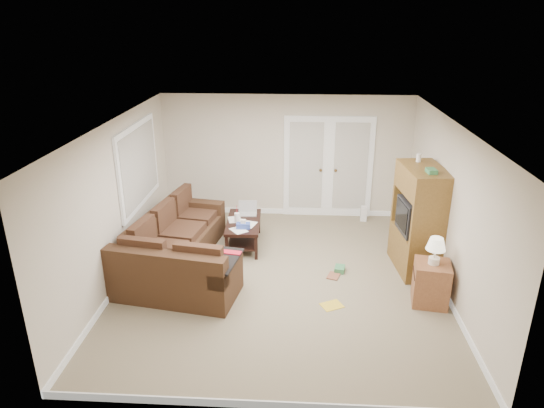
# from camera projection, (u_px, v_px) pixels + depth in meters

# --- Properties ---
(floor) EXTENTS (5.50, 5.50, 0.00)m
(floor) POSITION_uv_depth(u_px,v_px,m) (280.00, 279.00, 7.73)
(floor) COLOR gray
(floor) RESTS_ON ground
(ceiling) EXTENTS (5.00, 5.50, 0.02)m
(ceiling) POSITION_uv_depth(u_px,v_px,m) (281.00, 124.00, 6.82)
(ceiling) COLOR silver
(ceiling) RESTS_ON wall_back
(wall_left) EXTENTS (0.02, 5.50, 2.50)m
(wall_left) POSITION_uv_depth(u_px,v_px,m) (118.00, 203.00, 7.42)
(wall_left) COLOR beige
(wall_left) RESTS_ON floor
(wall_right) EXTENTS (0.02, 5.50, 2.50)m
(wall_right) POSITION_uv_depth(u_px,v_px,m) (450.00, 210.00, 7.14)
(wall_right) COLOR beige
(wall_right) RESTS_ON floor
(wall_back) EXTENTS (5.00, 0.02, 2.50)m
(wall_back) POSITION_uv_depth(u_px,v_px,m) (286.00, 157.00, 9.84)
(wall_back) COLOR beige
(wall_back) RESTS_ON floor
(wall_front) EXTENTS (5.00, 0.02, 2.50)m
(wall_front) POSITION_uv_depth(u_px,v_px,m) (269.00, 310.00, 4.72)
(wall_front) COLOR beige
(wall_front) RESTS_ON floor
(baseboards) EXTENTS (5.00, 5.50, 0.10)m
(baseboards) POSITION_uv_depth(u_px,v_px,m) (280.00, 276.00, 7.71)
(baseboards) COLOR silver
(baseboards) RESTS_ON floor
(french_doors) EXTENTS (1.80, 0.05, 2.13)m
(french_doors) POSITION_uv_depth(u_px,v_px,m) (328.00, 168.00, 9.83)
(french_doors) COLOR silver
(french_doors) RESTS_ON floor
(window_left) EXTENTS (0.05, 1.92, 1.42)m
(window_left) POSITION_uv_depth(u_px,v_px,m) (139.00, 165.00, 8.23)
(window_left) COLOR silver
(window_left) RESTS_ON wall_left
(sectional_sofa) EXTENTS (1.97, 3.04, 0.86)m
(sectional_sofa) POSITION_uv_depth(u_px,v_px,m) (177.00, 253.00, 7.84)
(sectional_sofa) COLOR #412919
(sectional_sofa) RESTS_ON floor
(coffee_table) EXTENTS (0.64, 1.20, 0.80)m
(coffee_table) POSITION_uv_depth(u_px,v_px,m) (244.00, 232.00, 8.79)
(coffee_table) COLOR black
(coffee_table) RESTS_ON floor
(tv_armoire) EXTENTS (0.70, 1.14, 1.87)m
(tv_armoire) POSITION_uv_depth(u_px,v_px,m) (419.00, 219.00, 7.76)
(tv_armoire) COLOR brown
(tv_armoire) RESTS_ON floor
(side_cabinet) EXTENTS (0.56, 0.56, 1.04)m
(side_cabinet) POSITION_uv_depth(u_px,v_px,m) (431.00, 280.00, 6.97)
(side_cabinet) COLOR brown
(side_cabinet) RESTS_ON floor
(space_heater) EXTENTS (0.14, 0.13, 0.32)m
(space_heater) POSITION_uv_depth(u_px,v_px,m) (364.00, 214.00, 9.86)
(space_heater) COLOR white
(space_heater) RESTS_ON floor
(floor_magazine) EXTENTS (0.38, 0.35, 0.01)m
(floor_magazine) POSITION_uv_depth(u_px,v_px,m) (332.00, 305.00, 7.02)
(floor_magazine) COLOR gold
(floor_magazine) RESTS_ON floor
(floor_greenbox) EXTENTS (0.19, 0.24, 0.08)m
(floor_greenbox) POSITION_uv_depth(u_px,v_px,m) (340.00, 269.00, 7.95)
(floor_greenbox) COLOR #387C4A
(floor_greenbox) RESTS_ON floor
(floor_book) EXTENTS (0.25, 0.29, 0.02)m
(floor_book) POSITION_uv_depth(u_px,v_px,m) (328.00, 275.00, 7.84)
(floor_book) COLOR brown
(floor_book) RESTS_ON floor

